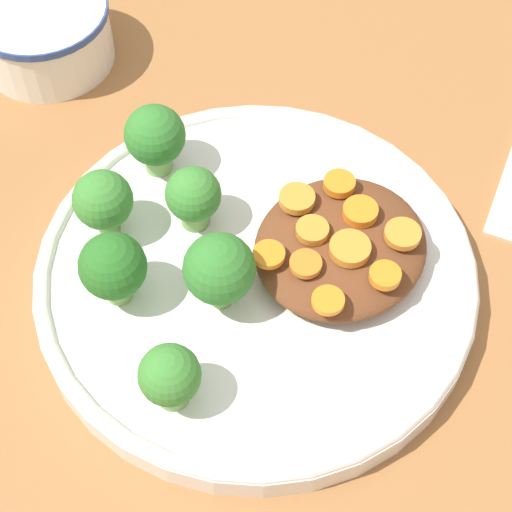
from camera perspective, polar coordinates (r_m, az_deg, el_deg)
ground_plane at (r=0.57m, az=0.00°, el=-2.00°), size 4.00×4.00×0.00m
plate at (r=0.56m, az=0.00°, el=-1.25°), size 0.29×0.29×0.03m
dip_bowl at (r=0.71m, az=-13.98°, el=14.41°), size 0.11×0.11×0.05m
stew_mound at (r=0.55m, az=5.66°, el=0.62°), size 0.12×0.11×0.03m
broccoli_floret_0 at (r=0.53m, az=-9.51°, el=-0.77°), size 0.04×0.04×0.05m
broccoli_floret_1 at (r=0.49m, az=-5.76°, el=-8.03°), size 0.04×0.04×0.05m
broccoli_floret_2 at (r=0.56m, az=-3.95°, el=4.16°), size 0.04×0.04×0.05m
broccoli_floret_3 at (r=0.52m, az=-2.69°, el=-0.75°), size 0.04×0.04×0.06m
broccoli_floret_4 at (r=0.59m, az=-6.74°, el=7.86°), size 0.04×0.04×0.05m
broccoli_floret_5 at (r=0.56m, az=-10.16°, el=3.62°), size 0.04×0.04×0.05m
carrot_slice_0 at (r=0.55m, az=6.97°, el=2.96°), size 0.02×0.02×0.01m
carrot_slice_1 at (r=0.56m, az=5.58°, el=4.83°), size 0.02×0.02×0.01m
carrot_slice_2 at (r=0.53m, az=3.33°, el=-0.52°), size 0.02×0.02×0.00m
carrot_slice_3 at (r=0.53m, az=6.28°, el=0.50°), size 0.03×0.03×0.01m
carrot_slice_4 at (r=0.54m, az=9.75°, el=1.46°), size 0.02×0.02×0.00m
carrot_slice_5 at (r=0.55m, az=2.75°, el=3.85°), size 0.02×0.02×0.01m
carrot_slice_6 at (r=0.54m, az=3.78°, el=1.73°), size 0.02×0.02×0.01m
carrot_slice_7 at (r=0.51m, az=4.92°, el=-2.88°), size 0.02×0.02×0.00m
carrot_slice_8 at (r=0.53m, az=1.01°, el=0.23°), size 0.02×0.02×0.00m
carrot_slice_9 at (r=0.52m, az=8.60°, el=-1.28°), size 0.02×0.02×0.01m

